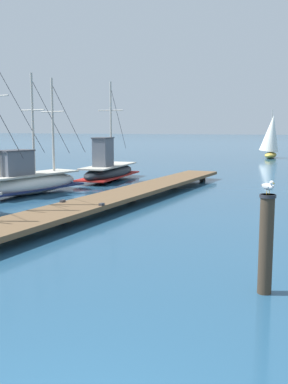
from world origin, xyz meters
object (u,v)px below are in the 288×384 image
(fishing_boat_1, at_px, (28,180))
(distant_sailboat, at_px, (271,137))
(perched_seagull, at_px, (268,186))
(fishing_boat_2, at_px, (109,169))
(mooring_piling, at_px, (266,243))

(fishing_boat_1, bearing_deg, distant_sailboat, 75.33)
(perched_seagull, xyz_separation_m, distant_sailboat, (-3.79, 38.93, 0.13))
(fishing_boat_1, bearing_deg, fishing_boat_2, 81.07)
(fishing_boat_1, bearing_deg, perched_seagull, -37.80)
(fishing_boat_1, bearing_deg, mooring_piling, -37.81)
(fishing_boat_2, distance_m, mooring_piling, 18.75)
(perched_seagull, bearing_deg, fishing_boat_2, 124.50)
(mooring_piling, height_order, distant_sailboat, distant_sailboat)
(fishing_boat_2, xyz_separation_m, distant_sailboat, (6.82, 23.49, 1.51))
(fishing_boat_2, distance_m, distant_sailboat, 24.51)
(mooring_piling, relative_size, perched_seagull, 5.62)
(fishing_boat_2, bearing_deg, fishing_boat_1, -98.93)
(fishing_boat_1, relative_size, perched_seagull, 20.51)
(distant_sailboat, bearing_deg, perched_seagull, -84.44)
(fishing_boat_2, height_order, perched_seagull, fishing_boat_2)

